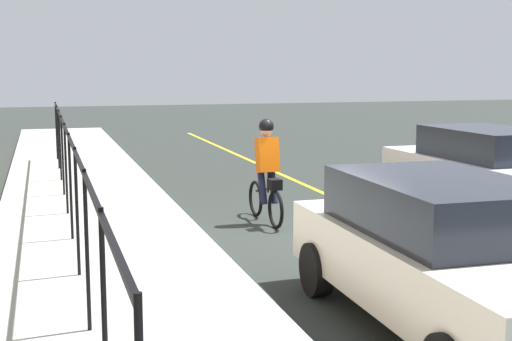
{
  "coord_description": "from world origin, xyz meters",
  "views": [
    {
      "loc": [
        -10.67,
        4.16,
        2.7
      ],
      "look_at": [
        0.45,
        0.79,
        1.0
      ],
      "focal_mm": 49.6,
      "sensor_mm": 36.0,
      "label": 1
    }
  ],
  "objects": [
    {
      "name": "patrol_sedan",
      "position": [
        0.69,
        -3.74,
        0.82
      ],
      "size": [
        4.44,
        2.01,
        1.58
      ],
      "rotation": [
        0.0,
        0.0,
        0.02
      ],
      "color": "white",
      "rests_on": "ground"
    },
    {
      "name": "parked_sedan_rear",
      "position": [
        -4.53,
        0.28,
        0.82
      ],
      "size": [
        4.42,
        1.97,
        1.58
      ],
      "rotation": [
        0.0,
        0.0,
        3.13
      ],
      "color": "white",
      "rests_on": "ground"
    },
    {
      "name": "cyclist_lead",
      "position": [
        0.85,
        0.47,
        0.91
      ],
      "size": [
        1.71,
        0.37,
        1.83
      ],
      "rotation": [
        0.0,
        0.0,
        0.03
      ],
      "color": "black",
      "rests_on": "ground"
    },
    {
      "name": "sidewalk",
      "position": [
        0.0,
        3.4,
        0.07
      ],
      "size": [
        40.0,
        3.2,
        0.15
      ],
      "primitive_type": "cube",
      "color": "#989F98",
      "rests_on": "ground"
    },
    {
      "name": "lane_line_centre",
      "position": [
        0.0,
        -1.6,
        0.0
      ],
      "size": [
        36.0,
        0.12,
        0.01
      ],
      "primitive_type": "cube",
      "color": "yellow",
      "rests_on": "ground"
    },
    {
      "name": "iron_fence",
      "position": [
        1.0,
        3.8,
        1.34
      ],
      "size": [
        17.52,
        0.04,
        1.6
      ],
      "color": "black",
      "rests_on": "sidewalk"
    },
    {
      "name": "ground_plane",
      "position": [
        0.0,
        0.0,
        0.0
      ],
      "size": [
        80.0,
        80.0,
        0.0
      ],
      "primitive_type": "plane",
      "color": "#292E2B"
    }
  ]
}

